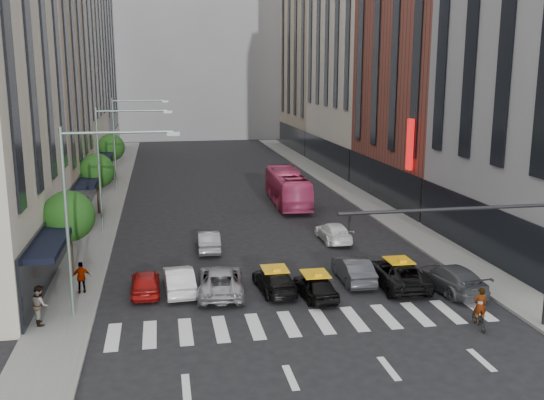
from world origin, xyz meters
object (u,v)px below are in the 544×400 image
pedestrian_far (82,277)px  bus (287,188)px  streetlamp_near (87,197)px  pedestrian_near (40,305)px  taxi_left (275,280)px  taxi_center (315,286)px  car_red (145,282)px  motorcycle (479,319)px  streetlamp_far (124,131)px  car_white_front (179,280)px  streetlamp_mid (112,153)px

pedestrian_far → bus: bearing=-135.5°
streetlamp_near → pedestrian_near: streetlamp_near is taller
taxi_left → pedestrian_near: size_ratio=2.32×
taxi_center → pedestrian_far: bearing=-18.3°
car_red → motorcycle: size_ratio=2.28×
streetlamp_far → taxi_left: bearing=-73.1°
streetlamp_near → pedestrian_far: 5.88m
bus → car_white_front: bearing=65.8°
car_red → motorcycle: 16.82m
bus → pedestrian_far: (-15.27, -20.03, -0.51)m
taxi_left → taxi_center: (1.89, -1.32, 0.03)m
taxi_left → motorcycle: bearing=138.1°
car_white_front → pedestrian_far: (-5.03, 0.43, 0.30)m
streetlamp_mid → bus: streetlamp_mid is taller
streetlamp_near → streetlamp_far: bearing=90.0°
car_red → taxi_left: 6.87m
streetlamp_mid → car_white_front: streetlamp_mid is taller
streetlamp_mid → car_red: bearing=-79.8°
bus → streetlamp_mid: bearing=28.8°
streetlamp_far → motorcycle: bearing=-64.4°
streetlamp_near → car_white_front: (4.13, 2.68, -5.21)m
streetlamp_near → car_red: 6.39m
pedestrian_far → streetlamp_near: bearing=97.9°
motorcycle → car_red: bearing=-17.4°
car_red → bus: bearing=-121.2°
taxi_center → taxi_left: bearing=-41.1°
bus → motorcycle: bus is taller
taxi_left → taxi_center: bearing=140.5°
taxi_center → motorcycle: (6.46, -5.05, -0.21)m
streetlamp_near → streetlamp_mid: bearing=90.0°
car_red → motorcycle: car_red is taller
streetlamp_near → car_red: (2.38, 2.74, -5.26)m
streetlamp_near → car_white_front: size_ratio=2.12×
streetlamp_far → taxi_center: 33.79m
streetlamp_mid → car_red: size_ratio=2.38×
streetlamp_near → bus: streetlamp_near is taller
car_white_front → pedestrian_near: 7.27m
streetlamp_far → motorcycle: streetlamp_far is taller
pedestrian_near → motorcycle: bearing=-118.5°
taxi_center → motorcycle: taxi_center is taller
streetlamp_near → streetlamp_far: 32.00m
car_red → bus: 23.67m
pedestrian_far → motorcycle: bearing=149.3°
taxi_left → streetlamp_mid: bearing=-61.6°
taxi_left → pedestrian_far: (-10.09, 1.27, 0.37)m
bus → motorcycle: 27.87m
bus → pedestrian_far: bus is taller
streetlamp_mid → pedestrian_far: (-0.90, -12.90, -4.91)m
car_white_front → pedestrian_near: size_ratio=2.29×
pedestrian_near → car_white_front: bearing=-79.7°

